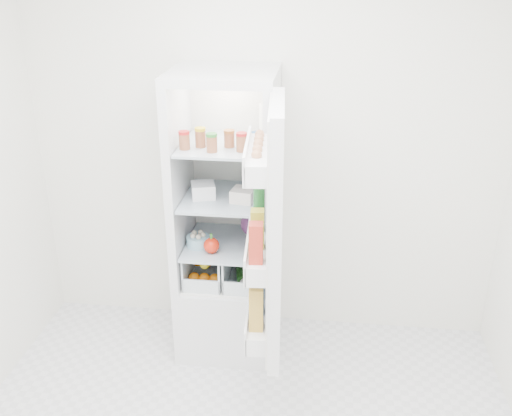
# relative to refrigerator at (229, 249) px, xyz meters

# --- Properties ---
(room_walls) EXTENTS (3.02, 3.02, 2.61)m
(room_walls) POSITION_rel_refrigerator_xyz_m (0.20, -1.25, 0.93)
(room_walls) COLOR white
(room_walls) RESTS_ON ground
(refrigerator) EXTENTS (0.60, 0.60, 1.80)m
(refrigerator) POSITION_rel_refrigerator_xyz_m (0.00, 0.00, 0.00)
(refrigerator) COLOR silver
(refrigerator) RESTS_ON ground
(shelf_low) EXTENTS (0.49, 0.53, 0.01)m
(shelf_low) POSITION_rel_refrigerator_xyz_m (-0.00, -0.06, 0.07)
(shelf_low) COLOR #AABAC7
(shelf_low) RESTS_ON refrigerator
(shelf_mid) EXTENTS (0.49, 0.53, 0.02)m
(shelf_mid) POSITION_rel_refrigerator_xyz_m (-0.00, -0.06, 0.38)
(shelf_mid) COLOR #AABAC7
(shelf_mid) RESTS_ON refrigerator
(shelf_top) EXTENTS (0.49, 0.53, 0.02)m
(shelf_top) POSITION_rel_refrigerator_xyz_m (-0.00, -0.06, 0.71)
(shelf_top) COLOR #AABAC7
(shelf_top) RESTS_ON refrigerator
(crisper_left) EXTENTS (0.23, 0.46, 0.22)m
(crisper_left) POSITION_rel_refrigerator_xyz_m (-0.12, -0.06, -0.06)
(crisper_left) COLOR silver
(crisper_left) RESTS_ON refrigerator
(crisper_right) EXTENTS (0.23, 0.46, 0.22)m
(crisper_right) POSITION_rel_refrigerator_xyz_m (0.12, -0.06, -0.06)
(crisper_right) COLOR silver
(crisper_right) RESTS_ON refrigerator
(condiment_jars) EXTENTS (0.46, 0.16, 0.08)m
(condiment_jars) POSITION_rel_refrigerator_xyz_m (-0.00, -0.17, 0.76)
(condiment_jars) COLOR #B21919
(condiment_jars) RESTS_ON shelf_top
(squeeze_bottle) EXTENTS (0.07, 0.07, 0.20)m
(squeeze_bottle) POSITION_rel_refrigerator_xyz_m (0.21, 0.09, 0.82)
(squeeze_bottle) COLOR white
(squeeze_bottle) RESTS_ON shelf_top
(tub_white) EXTENTS (0.17, 0.17, 0.09)m
(tub_white) POSITION_rel_refrigerator_xyz_m (-0.13, -0.09, 0.44)
(tub_white) COLOR white
(tub_white) RESTS_ON shelf_mid
(tub_cream) EXTENTS (0.15, 0.15, 0.08)m
(tub_cream) POSITION_rel_refrigerator_xyz_m (0.12, -0.12, 0.43)
(tub_cream) COLOR white
(tub_cream) RESTS_ON shelf_mid
(tin_red) EXTENTS (0.11, 0.11, 0.06)m
(tin_red) POSITION_rel_refrigerator_xyz_m (0.10, -0.10, 0.42)
(tin_red) COLOR red
(tin_red) RESTS_ON shelf_mid
(tub_green) EXTENTS (0.14, 0.16, 0.08)m
(tub_green) POSITION_rel_refrigerator_xyz_m (0.17, 0.06, 0.43)
(tub_green) COLOR #3B8347
(tub_green) RESTS_ON shelf_mid
(red_cabbage) EXTENTS (0.17, 0.17, 0.17)m
(red_cabbage) POSITION_rel_refrigerator_xyz_m (0.15, 0.05, 0.16)
(red_cabbage) COLOR #4F1C52
(red_cabbage) RESTS_ON shelf_low
(bell_pepper) EXTENTS (0.10, 0.10, 0.10)m
(bell_pepper) POSITION_rel_refrigerator_xyz_m (-0.07, -0.20, 0.13)
(bell_pepper) COLOR red
(bell_pepper) RESTS_ON shelf_low
(mushroom_bowl) EXTENTS (0.16, 0.16, 0.06)m
(mushroom_bowl) POSITION_rel_refrigerator_xyz_m (-0.17, -0.13, 0.11)
(mushroom_bowl) COLOR #96CBE0
(mushroom_bowl) RESTS_ON shelf_low
(citrus_pile) EXTENTS (0.20, 0.24, 0.16)m
(citrus_pile) POSITION_rel_refrigerator_xyz_m (-0.13, -0.12, -0.07)
(citrus_pile) COLOR orange
(citrus_pile) RESTS_ON refrigerator
(veg_pile) EXTENTS (0.16, 0.30, 0.10)m
(veg_pile) POSITION_rel_refrigerator_xyz_m (0.13, -0.06, -0.10)
(veg_pile) COLOR #1D531B
(veg_pile) RESTS_ON refrigerator
(fridge_door) EXTENTS (0.21, 0.60, 1.30)m
(fridge_door) POSITION_rel_refrigerator_xyz_m (0.32, -0.64, 0.43)
(fridge_door) COLOR silver
(fridge_door) RESTS_ON refrigerator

